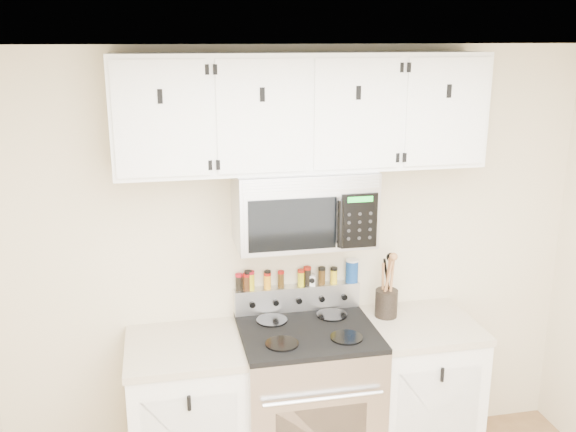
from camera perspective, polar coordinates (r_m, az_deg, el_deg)
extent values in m
cube|color=beige|center=(3.84, 0.71, -3.96)|extent=(3.50, 0.01, 2.50)
cube|color=white|center=(1.95, 12.38, 13.93)|extent=(3.50, 3.50, 0.01)
cube|color=#B7B7BA|center=(3.90, 1.73, -16.53)|extent=(0.76, 0.65, 0.92)
cube|color=black|center=(3.67, 1.80, -10.25)|extent=(0.76, 0.65, 0.03)
cube|color=#B7B7BA|center=(3.89, 0.81, -7.26)|extent=(0.76, 0.08, 0.15)
cylinder|color=black|center=(3.50, -0.54, -11.28)|extent=(0.18, 0.18, 0.01)
cylinder|color=black|center=(3.58, 5.23, -10.70)|extent=(0.18, 0.18, 0.01)
cylinder|color=black|center=(3.76, -1.45, -9.24)|extent=(0.18, 0.18, 0.01)
cylinder|color=black|center=(3.84, 3.91, -8.76)|extent=(0.18, 0.18, 0.01)
cube|color=white|center=(3.86, -8.87, -17.53)|extent=(0.62, 0.60, 0.88)
cube|color=tan|center=(3.63, -9.19, -11.43)|extent=(0.64, 0.62, 0.04)
cube|color=white|center=(4.13, 11.34, -15.23)|extent=(0.62, 0.60, 0.88)
cube|color=tan|center=(3.91, 11.71, -9.44)|extent=(0.64, 0.62, 0.04)
cube|color=#9E9EA3|center=(3.55, 1.38, 0.83)|extent=(0.76, 0.38, 0.42)
cube|color=#B7B7BA|center=(3.32, 2.17, 2.81)|extent=(0.73, 0.01, 0.08)
cube|color=black|center=(3.35, 0.41, -0.78)|extent=(0.47, 0.01, 0.28)
cube|color=black|center=(3.45, 6.35, -0.42)|extent=(0.20, 0.01, 0.30)
cylinder|color=black|center=(3.38, 4.70, -0.70)|extent=(0.03, 0.03, 0.26)
cube|color=white|center=(3.48, 1.34, 9.24)|extent=(2.00, 0.33, 0.62)
cube|color=white|center=(3.22, -11.21, 8.42)|extent=(0.46, 0.01, 0.57)
cube|color=black|center=(3.20, -11.31, 10.38)|extent=(0.02, 0.01, 0.07)
cube|color=white|center=(3.26, -2.30, 8.80)|extent=(0.46, 0.01, 0.57)
cube|color=black|center=(3.24, -2.30, 10.74)|extent=(0.03, 0.01, 0.07)
cube|color=white|center=(3.38, 6.19, 8.97)|extent=(0.46, 0.01, 0.57)
cube|color=black|center=(3.36, 6.29, 10.84)|extent=(0.03, 0.01, 0.07)
cube|color=white|center=(3.57, 13.96, 8.95)|extent=(0.46, 0.01, 0.57)
cube|color=black|center=(3.55, 14.13, 10.72)|extent=(0.02, 0.01, 0.07)
cylinder|color=black|center=(3.91, 8.73, -7.67)|extent=(0.13, 0.13, 0.17)
cylinder|color=#986237|center=(3.86, 8.81, -5.92)|extent=(0.02, 0.02, 0.31)
cylinder|color=#986237|center=(3.85, 9.18, -5.80)|extent=(0.02, 0.02, 0.33)
cylinder|color=#986237|center=(3.86, 8.43, -6.05)|extent=(0.02, 0.02, 0.29)
cylinder|color=black|center=(3.88, 8.85, -5.87)|extent=(0.02, 0.02, 0.30)
cylinder|color=#986237|center=(3.83, 8.77, -5.98)|extent=(0.02, 0.02, 0.32)
cube|color=white|center=(3.86, 2.07, -5.70)|extent=(0.07, 0.06, 0.06)
cylinder|color=navy|center=(3.92, 5.70, -4.92)|extent=(0.08, 0.08, 0.13)
cylinder|color=white|center=(3.89, 5.73, -3.95)|extent=(0.08, 0.08, 0.01)
cylinder|color=black|center=(3.79, -4.38, -6.00)|extent=(0.04, 0.04, 0.09)
cylinder|color=#A80C1A|center=(3.77, -4.40, -5.26)|extent=(0.04, 0.04, 0.02)
cylinder|color=#442410|center=(3.79, -3.68, -5.97)|extent=(0.05, 0.05, 0.09)
cylinder|color=#AA0F0D|center=(3.77, -3.69, -5.25)|extent=(0.05, 0.05, 0.02)
cylinder|color=#3B200E|center=(3.79, -3.56, -5.84)|extent=(0.04, 0.04, 0.10)
cylinder|color=black|center=(3.77, -3.57, -5.01)|extent=(0.04, 0.04, 0.02)
cylinder|color=gold|center=(3.79, -3.33, -5.85)|extent=(0.04, 0.04, 0.10)
cylinder|color=#A00C1B|center=(3.77, -3.35, -5.04)|extent=(0.05, 0.05, 0.02)
cylinder|color=orange|center=(3.81, -1.84, -5.86)|extent=(0.04, 0.04, 0.08)
cylinder|color=#B2160D|center=(3.79, -1.85, -5.18)|extent=(0.04, 0.04, 0.02)
cylinder|color=black|center=(3.81, -1.82, -5.78)|extent=(0.04, 0.04, 0.09)
cylinder|color=black|center=(3.79, -1.83, -5.00)|extent=(0.04, 0.04, 0.02)
cylinder|color=#412C0F|center=(3.82, -0.62, -5.74)|extent=(0.04, 0.04, 0.09)
cylinder|color=#A30E0C|center=(3.80, -0.62, -5.02)|extent=(0.04, 0.04, 0.02)
cylinder|color=gold|center=(3.85, 1.16, -5.61)|extent=(0.04, 0.04, 0.09)
cylinder|color=#A11C0C|center=(3.83, 1.17, -4.90)|extent=(0.04, 0.04, 0.02)
cylinder|color=black|center=(3.85, 1.73, -5.47)|extent=(0.04, 0.04, 0.10)
cylinder|color=#9C170C|center=(3.83, 1.74, -4.66)|extent=(0.05, 0.05, 0.02)
cylinder|color=#442D10|center=(3.88, 3.02, -5.43)|extent=(0.04, 0.04, 0.09)
cylinder|color=black|center=(3.86, 3.03, -4.70)|extent=(0.04, 0.04, 0.02)
cylinder|color=yellow|center=(3.90, 4.09, -5.39)|extent=(0.04, 0.04, 0.08)
cylinder|color=black|center=(3.88, 4.11, -4.70)|extent=(0.04, 0.04, 0.02)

